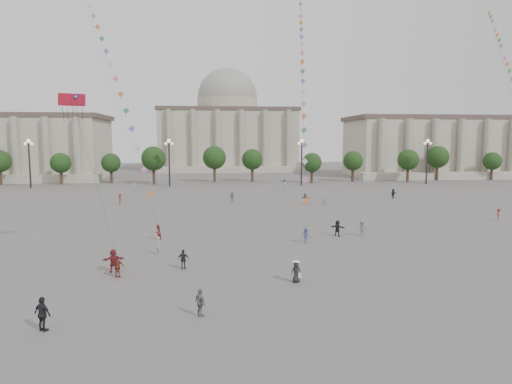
{
  "coord_description": "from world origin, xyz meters",
  "views": [
    {
      "loc": [
        -5.22,
        -33.26,
        10.41
      ],
      "look_at": [
        -0.96,
        12.0,
        5.22
      ],
      "focal_mm": 32.0,
      "sensor_mm": 36.0,
      "label": 1
    }
  ],
  "objects": [
    {
      "name": "person_crowd_7",
      "position": [
        12.38,
        37.51,
        0.85
      ],
      "size": [
        1.59,
        0.56,
        1.69
      ],
      "primitive_type": "imported",
      "rotation": [
        0.0,
        0.0,
        3.1
      ],
      "color": "silver",
      "rests_on": "ground"
    },
    {
      "name": "hall_central",
      "position": [
        0.0,
        129.22,
        14.23
      ],
      "size": [
        48.3,
        34.3,
        35.5
      ],
      "color": "#A9A18E",
      "rests_on": "ground"
    },
    {
      "name": "tourist_3",
      "position": [
        -6.07,
        -7.04,
        0.85
      ],
      "size": [
        0.9,
        1.06,
        1.7
      ],
      "primitive_type": "imported",
      "rotation": [
        0.0,
        0.0,
        2.17
      ],
      "color": "slate",
      "rests_on": "ground"
    },
    {
      "name": "tourist_4",
      "position": [
        -7.7,
        3.18,
        0.8
      ],
      "size": [
        0.97,
        0.46,
        1.61
      ],
      "primitive_type": "imported",
      "rotation": [
        0.0,
        0.0,
        3.07
      ],
      "color": "black",
      "rests_on": "ground"
    },
    {
      "name": "person_crowd_17",
      "position": [
        -20.28,
        41.65,
        0.88
      ],
      "size": [
        0.68,
        1.15,
        1.76
      ],
      "primitive_type": "imported",
      "rotation": [
        0.0,
        0.0,
        1.59
      ],
      "color": "maroon",
      "rests_on": "ground"
    },
    {
      "name": "kite_train_east",
      "position": [
        35.1,
        26.4,
        18.72
      ],
      "size": [
        16.1,
        36.73,
        51.58
      ],
      "color": "#3F3F3F",
      "rests_on": "ground"
    },
    {
      "name": "tourist_2",
      "position": [
        -13.15,
        2.81,
        0.93
      ],
      "size": [
        1.81,
        0.96,
        1.86
      ],
      "primitive_type": "imported",
      "rotation": [
        0.0,
        0.0,
        3.39
      ],
      "color": "maroon",
      "rests_on": "ground"
    },
    {
      "name": "person_crowd_16",
      "position": [
        -2.1,
        43.16,
        0.85
      ],
      "size": [
        1.08,
        0.81,
        1.7
      ],
      "primitive_type": "imported",
      "rotation": [
        0.0,
        0.0,
        0.45
      ],
      "color": "slate",
      "rests_on": "ground"
    },
    {
      "name": "lamp_post_mid_west",
      "position": [
        -15.0,
        70.0,
        7.35
      ],
      "size": [
        2.0,
        0.9,
        10.65
      ],
      "color": "#262628",
      "rests_on": "ground"
    },
    {
      "name": "person_crowd_6",
      "position": [
        10.83,
        14.25,
        0.89
      ],
      "size": [
        1.28,
        0.95,
        1.77
      ],
      "primitive_type": "imported",
      "rotation": [
        0.0,
        0.0,
        6.01
      ],
      "color": "slate",
      "rests_on": "ground"
    },
    {
      "name": "lamp_post_mid_east",
      "position": [
        15.0,
        70.0,
        7.35
      ],
      "size": [
        2.0,
        0.9,
        10.65
      ],
      "color": "#262628",
      "rests_on": "ground"
    },
    {
      "name": "lamp_post_far_west",
      "position": [
        -45.0,
        70.0,
        7.35
      ],
      "size": [
        2.0,
        0.9,
        10.65
      ],
      "color": "#262628",
      "rests_on": "ground"
    },
    {
      "name": "kite_train_mid",
      "position": [
        8.62,
        39.05,
        27.75
      ],
      "size": [
        9.27,
        51.84,
        71.95
      ],
      "color": "#3F3F3F",
      "rests_on": "ground"
    },
    {
      "name": "person_crowd_9",
      "position": [
        26.87,
        45.18,
        0.85
      ],
      "size": [
        1.58,
        1.34,
        1.71
      ],
      "primitive_type": "imported",
      "rotation": [
        0.0,
        0.0,
        0.63
      ],
      "color": "black",
      "rests_on": "ground"
    },
    {
      "name": "hall_east",
      "position": [
        75.0,
        93.89,
        8.43
      ],
      "size": [
        84.0,
        26.22,
        17.2
      ],
      "color": "#A9A18E",
      "rests_on": "ground"
    },
    {
      "name": "person_crowd_4",
      "position": [
        9.24,
        58.16,
        0.95
      ],
      "size": [
        1.42,
        1.8,
        1.91
      ],
      "primitive_type": "imported",
      "rotation": [
        0.0,
        0.0,
        4.15
      ],
      "color": "white",
      "rests_on": "ground"
    },
    {
      "name": "lamp_post_far_east",
      "position": [
        45.0,
        70.0,
        7.35
      ],
      "size": [
        2.0,
        0.9,
        10.65
      ],
      "color": "#262628",
      "rests_on": "ground"
    },
    {
      "name": "kite_flyer_0",
      "position": [
        -11.08,
        14.51,
        0.79
      ],
      "size": [
        0.91,
        0.96,
        1.57
      ],
      "primitive_type": "imported",
      "rotation": [
        0.0,
        0.0,
        4.15
      ],
      "color": "maroon",
      "rests_on": "ground"
    },
    {
      "name": "ground",
      "position": [
        0.0,
        0.0,
        0.0
      ],
      "size": [
        360.0,
        360.0,
        0.0
      ],
      "primitive_type": "plane",
      "color": "#5C5957",
      "rests_on": "ground"
    },
    {
      "name": "person_crowd_0",
      "position": [
        10.69,
        68.0,
        0.82
      ],
      "size": [
        0.97,
        0.95,
        1.63
      ],
      "primitive_type": "imported",
      "rotation": [
        0.0,
        0.0,
        0.76
      ],
      "color": "#36437A",
      "rests_on": "ground"
    },
    {
      "name": "person_crowd_13",
      "position": [
        -10.28,
        8.24,
        0.83
      ],
      "size": [
        0.64,
        0.72,
        1.65
      ],
      "primitive_type": "imported",
      "rotation": [
        0.0,
        0.0,
        2.07
      ],
      "color": "#AEAEAA",
      "rests_on": "ground"
    },
    {
      "name": "kite_flyer_1",
      "position": [
        4.09,
        11.6,
        0.77
      ],
      "size": [
        1.09,
        0.75,
        1.54
      ],
      "primitive_type": "imported",
      "rotation": [
        0.0,
        0.0,
        0.19
      ],
      "color": "navy",
      "rests_on": "ground"
    },
    {
      "name": "person_crowd_8",
      "position": [
        31.98,
        22.47,
        0.76
      ],
      "size": [
        1.03,
        1.13,
        1.52
      ],
      "primitive_type": "imported",
      "rotation": [
        0.0,
        0.0,
        0.95
      ],
      "color": "maroon",
      "rests_on": "ground"
    },
    {
      "name": "kite_train_west",
      "position": [
        -21.06,
        33.18,
        25.81
      ],
      "size": [
        19.05,
        34.47,
        59.59
      ],
      "color": "#3F3F3F",
      "rests_on": "ground"
    },
    {
      "name": "tourist_1",
      "position": [
        -14.58,
        -8.34,
        0.97
      ],
      "size": [
        1.22,
        0.97,
        1.93
      ],
      "primitive_type": "imported",
      "rotation": [
        0.0,
        0.0,
        2.63
      ],
      "color": "black",
      "rests_on": "ground"
    },
    {
      "name": "person_crowd_10",
      "position": [
        -21.09,
        60.29,
        0.95
      ],
      "size": [
        0.71,
        0.82,
        1.9
      ],
      "primitive_type": "imported",
      "rotation": [
        0.0,
        0.0,
        2.02
      ],
      "color": "#B4B3AF",
      "rests_on": "ground"
    },
    {
      "name": "tourist_0",
      "position": [
        -12.54,
        1.33,
        0.85
      ],
      "size": [
        1.06,
        0.62,
        1.69
      ],
      "primitive_type": "imported",
      "rotation": [
        0.0,
        0.0,
        2.92
      ],
      "color": "maroon",
      "rests_on": "ground"
    },
    {
      "name": "hat_person",
      "position": [
        0.77,
        -1.13,
        0.83
      ],
      "size": [
        0.78,
        0.6,
        1.69
      ],
      "color": "black",
      "rests_on": "ground"
    },
    {
      "name": "tree_row",
      "position": [
        0.0,
        78.0,
        5.39
      ],
      "size": [
        137.12,
        5.12,
        8.0
      ],
      "color": "#34231A",
      "rests_on": "ground"
    },
    {
      "name": "person_crowd_12",
      "position": [
        9.79,
        39.89,
        0.84
      ],
      "size": [
        1.6,
        1.18,
        1.68
      ],
      "primitive_type": "imported",
      "rotation": [
        0.0,
        0.0,
        2.64
      ],
      "color": "slate",
      "rests_on": "ground"
    },
    {
      "name": "person_crowd_3",
      "position": [
        8.18,
        14.48,
        0.88
      ],
      "size": [
        1.61,
        1.38,
        1.75
      ],
      "primitive_type": "imported",
      "rotation": [
        0.0,
        0.0,
        2.5
      ],
      "color": "#222328",
      "rests_on": "ground"
    },
    {
      "name": "dragon_kite",
      "position": [
        -17.12,
        7.46,
        13.06
      ],
      "size": [
        3.44,
        3.76,
        14.46
      ],
      "color": "red",
      "rests_on": "ground"
    }
  ]
}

